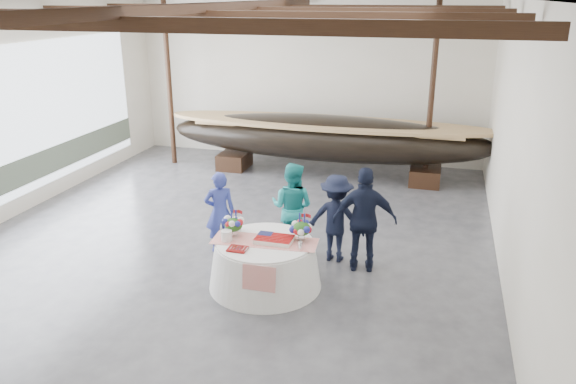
# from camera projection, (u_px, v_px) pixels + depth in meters

# --- Properties ---
(floor) EXTENTS (10.00, 12.00, 0.01)m
(floor) POSITION_uv_depth(u_px,v_px,m) (234.00, 236.00, 11.24)
(floor) COLOR #3D3D42
(floor) RESTS_ON ground
(wall_back) EXTENTS (10.00, 0.02, 4.50)m
(wall_back) POSITION_uv_depth(u_px,v_px,m) (307.00, 81.00, 15.93)
(wall_back) COLOR silver
(wall_back) RESTS_ON ground
(wall_left) EXTENTS (0.02, 12.00, 4.50)m
(wall_left) POSITION_uv_depth(u_px,v_px,m) (7.00, 112.00, 11.76)
(wall_left) COLOR silver
(wall_left) RESTS_ON ground
(wall_right) EXTENTS (0.02, 12.00, 4.50)m
(wall_right) POSITION_uv_depth(u_px,v_px,m) (515.00, 144.00, 9.21)
(wall_right) COLOR silver
(wall_right) RESTS_ON ground
(pavilion_structure) EXTENTS (9.80, 11.76, 4.50)m
(pavilion_structure) POSITION_uv_depth(u_px,v_px,m) (242.00, 26.00, 10.59)
(pavilion_structure) COLOR black
(pavilion_structure) RESTS_ON ground
(open_bay) EXTENTS (0.03, 7.00, 3.20)m
(open_bay) POSITION_uv_depth(u_px,v_px,m) (44.00, 122.00, 12.79)
(open_bay) COLOR silver
(open_bay) RESTS_ON ground
(longboat_display) EXTENTS (8.62, 1.72, 1.62)m
(longboat_display) POSITION_uv_depth(u_px,v_px,m) (326.00, 138.00, 14.64)
(longboat_display) COLOR black
(longboat_display) RESTS_ON ground
(banquet_table) EXTENTS (1.86, 1.86, 0.80)m
(banquet_table) POSITION_uv_depth(u_px,v_px,m) (265.00, 263.00, 9.23)
(banquet_table) COLOR silver
(banquet_table) RESTS_ON ground
(tabletop_items) EXTENTS (1.76, 0.95, 0.40)m
(tabletop_items) POSITION_uv_depth(u_px,v_px,m) (264.00, 230.00, 9.14)
(tabletop_items) COLOR red
(tabletop_items) RESTS_ON banquet_table
(guest_woman_blue) EXTENTS (0.68, 0.60, 1.56)m
(guest_woman_blue) POSITION_uv_depth(u_px,v_px,m) (220.00, 212.00, 10.36)
(guest_woman_blue) COLOR navy
(guest_woman_blue) RESTS_ON ground
(guest_woman_teal) EXTENTS (0.90, 0.75, 1.70)m
(guest_woman_teal) POSITION_uv_depth(u_px,v_px,m) (292.00, 207.00, 10.40)
(guest_woman_teal) COLOR teal
(guest_woman_teal) RESTS_ON ground
(guest_man_left) EXTENTS (1.07, 0.64, 1.61)m
(guest_man_left) POSITION_uv_depth(u_px,v_px,m) (336.00, 218.00, 10.01)
(guest_man_left) COLOR black
(guest_man_left) RESTS_ON ground
(guest_man_right) EXTENTS (1.15, 0.61, 1.87)m
(guest_man_right) POSITION_uv_depth(u_px,v_px,m) (365.00, 220.00, 9.58)
(guest_man_right) COLOR black
(guest_man_right) RESTS_ON ground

